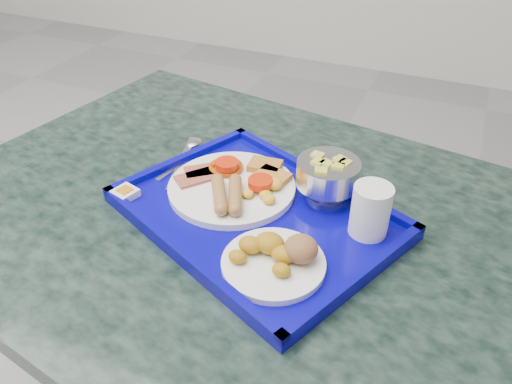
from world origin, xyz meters
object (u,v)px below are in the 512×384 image
tray (256,214)px  bread_plate (277,257)px  fruit_bowl (328,174)px  main_plate (235,185)px  table (263,296)px  juice_cup (371,209)px

tray → bread_plate: size_ratio=3.50×
fruit_bowl → main_plate: bearing=-164.0°
main_plate → bread_plate: (0.13, -0.14, 0.00)m
table → main_plate: (-0.07, 0.04, 0.21)m
main_plate → tray: bearing=-36.0°
table → tray: 0.20m
table → juice_cup: (0.17, 0.02, 0.25)m
tray → main_plate: bearing=144.0°
table → main_plate: 0.23m
fruit_bowl → juice_cup: (0.09, -0.06, -0.00)m
table → fruit_bowl: fruit_bowl is taller
main_plate → bread_plate: size_ratio=1.47×
main_plate → juice_cup: 0.24m
table → bread_plate: bread_plate is taller
juice_cup → table: bearing=-173.9°
table → fruit_bowl: bearing=44.3°
bread_plate → tray: bearing=127.1°
tray → juice_cup: (0.18, 0.02, 0.05)m
juice_cup → tray: bearing=-172.7°
table → tray: size_ratio=2.45×
bread_plate → table: bearing=121.4°
table → juice_cup: size_ratio=15.38×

